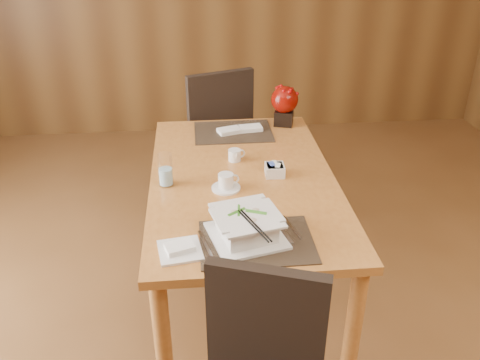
{
  "coord_description": "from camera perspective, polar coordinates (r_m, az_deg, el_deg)",
  "views": [
    {
      "loc": [
        -0.22,
        -1.58,
        1.93
      ],
      "look_at": [
        -0.04,
        0.35,
        0.87
      ],
      "focal_mm": 38.0,
      "sensor_mm": 36.0,
      "label": 1
    }
  ],
  "objects": [
    {
      "name": "sugar_caddy",
      "position": [
        2.5,
        3.92,
        1.12
      ],
      "size": [
        0.09,
        0.09,
        0.06
      ],
      "primitive_type": "cube",
      "rotation": [
        0.0,
        0.0,
        -0.03
      ],
      "color": "white",
      "rests_on": "dining_table"
    },
    {
      "name": "coffee_cup",
      "position": [
        2.37,
        -1.59,
        -0.3
      ],
      "size": [
        0.14,
        0.14,
        0.08
      ],
      "rotation": [
        0.0,
        0.0,
        0.2
      ],
      "color": "white",
      "rests_on": "dining_table"
    },
    {
      "name": "water_glass",
      "position": [
        2.41,
        -8.38,
        1.14
      ],
      "size": [
        0.08,
        0.08,
        0.16
      ],
      "primitive_type": "cylinder",
      "rotation": [
        0.0,
        0.0,
        -0.15
      ],
      "color": "white",
      "rests_on": "dining_table"
    },
    {
      "name": "soup_setting",
      "position": [
        2.02,
        0.74,
        -5.24
      ],
      "size": [
        0.34,
        0.34,
        0.11
      ],
      "rotation": [
        0.0,
        0.0,
        0.24
      ],
      "color": "white",
      "rests_on": "dining_table"
    },
    {
      "name": "berry_decor",
      "position": [
        3.06,
        5.02,
        8.59
      ],
      "size": [
        0.16,
        0.16,
        0.24
      ],
      "rotation": [
        0.0,
        0.0,
        -0.29
      ],
      "color": "black",
      "rests_on": "dining_table"
    },
    {
      "name": "dining_table",
      "position": [
        2.54,
        0.3,
        -1.55
      ],
      "size": [
        0.9,
        1.5,
        0.75
      ],
      "color": "#C17835",
      "rests_on": "ground"
    },
    {
      "name": "far_chair",
      "position": [
        3.49,
        -2.9,
        5.62
      ],
      "size": [
        0.59,
        0.6,
        1.0
      ],
      "rotation": [
        0.0,
        0.0,
        3.48
      ],
      "color": "black",
      "rests_on": "ground"
    },
    {
      "name": "creamer_jug",
      "position": [
        2.64,
        -0.61,
        2.8
      ],
      "size": [
        0.1,
        0.1,
        0.06
      ],
      "primitive_type": null,
      "rotation": [
        0.0,
        0.0,
        0.29
      ],
      "color": "white",
      "rests_on": "dining_table"
    },
    {
      "name": "placemat_near",
      "position": [
        2.02,
        1.89,
        -6.94
      ],
      "size": [
        0.45,
        0.33,
        0.01
      ],
      "primitive_type": "cube",
      "color": "black",
      "rests_on": "dining_table"
    },
    {
      "name": "bread_plate",
      "position": [
        1.99,
        -6.75,
        -7.86
      ],
      "size": [
        0.19,
        0.19,
        0.01
      ],
      "primitive_type": "cube",
      "rotation": [
        0.0,
        0.0,
        0.15
      ],
      "color": "white",
      "rests_on": "dining_table"
    },
    {
      "name": "placemat_far",
      "position": [
        2.98,
        -0.76,
        5.43
      ],
      "size": [
        0.45,
        0.33,
        0.01
      ],
      "primitive_type": "cube",
      "color": "black",
      "rests_on": "dining_table"
    },
    {
      "name": "napkins_far",
      "position": [
        2.98,
        0.18,
        5.73
      ],
      "size": [
        0.27,
        0.14,
        0.02
      ],
      "primitive_type": null,
      "rotation": [
        0.0,
        0.0,
        0.2
      ],
      "color": "white",
      "rests_on": "dining_table"
    }
  ]
}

